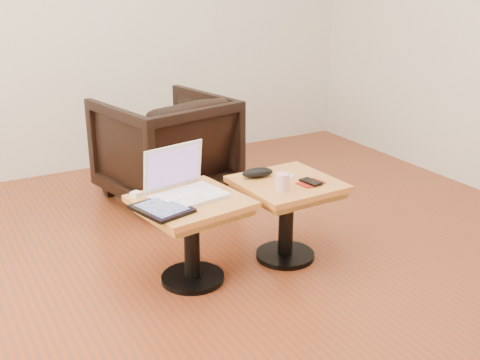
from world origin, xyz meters
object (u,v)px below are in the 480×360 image
side_table_left (191,220)px  striped_cup (282,182)px  armchair (165,148)px  side_table_right (287,201)px  laptop (184,186)px

side_table_left → striped_cup: (0.46, -0.12, 0.16)m
side_table_left → armchair: 1.20m
side_table_right → striped_cup: 0.21m
side_table_left → laptop: 0.17m
laptop → side_table_left: bearing=-92.0°
side_table_right → armchair: size_ratio=0.66×
striped_cup → armchair: (-0.12, 1.27, -0.14)m
side_table_left → striped_cup: 0.50m
laptop → armchair: armchair is taller
striped_cup → armchair: bearing=95.6°
laptop → striped_cup: size_ratio=4.27×
side_table_left → armchair: size_ratio=0.71×
side_table_left → side_table_right: (0.56, -0.02, 0.00)m
armchair → side_table_left: bearing=61.8°
side_table_left → side_table_right: bearing=-9.9°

